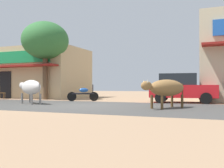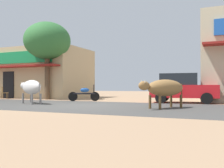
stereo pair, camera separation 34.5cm
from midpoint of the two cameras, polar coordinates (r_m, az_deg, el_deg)
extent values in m
plane|color=#A58160|center=(12.39, -6.24, -4.80)|extent=(80.00, 80.00, 0.00)
cube|color=#464441|center=(12.39, -6.24, -4.79)|extent=(72.00, 6.55, 0.00)
cube|color=tan|center=(23.13, -16.21, 2.18)|extent=(8.94, 5.01, 4.05)
cube|color=#198C4C|center=(21.30, -20.60, 5.50)|extent=(7.15, 0.10, 0.90)
cube|color=maroon|center=(20.96, -21.35, 3.60)|extent=(8.58, 0.90, 0.12)
cube|color=black|center=(21.60, -21.66, -0.19)|extent=(1.10, 0.06, 2.10)
cylinder|color=brown|center=(18.85, -13.73, 1.41)|extent=(0.35, 0.35, 3.14)
ellipsoid|color=#316E35|center=(19.13, -13.71, 9.36)|extent=(3.32, 3.32, 2.65)
cube|color=red|center=(14.99, 16.32, -1.56)|extent=(3.77, 2.06, 0.70)
cube|color=#1E2328|center=(15.00, 15.28, 0.99)|extent=(2.14, 1.76, 0.64)
cylinder|color=black|center=(15.87, 20.66, -2.76)|extent=(0.61, 0.24, 0.60)
cylinder|color=black|center=(14.17, 21.02, -3.02)|extent=(0.61, 0.24, 0.60)
cylinder|color=black|center=(15.92, 12.15, -2.78)|extent=(0.61, 0.24, 0.60)
cylinder|color=black|center=(14.22, 11.50, -3.04)|extent=(0.61, 0.24, 0.60)
cylinder|color=black|center=(16.21, -3.21, -2.79)|extent=(0.55, 0.35, 0.58)
cylinder|color=black|center=(16.21, -8.11, -2.78)|extent=(0.55, 0.35, 0.58)
cylinder|color=black|center=(16.19, -5.66, -2.15)|extent=(1.26, 0.75, 0.10)
ellipsoid|color=#1E4C99|center=(16.18, -5.48, -1.37)|extent=(0.61, 0.48, 0.28)
cylinder|color=black|center=(16.19, -3.46, -1.20)|extent=(0.06, 0.06, 0.60)
ellipsoid|color=silver|center=(14.22, -16.83, -0.69)|extent=(2.16, 1.60, 0.77)
ellipsoid|color=silver|center=(15.45, -18.54, -0.33)|extent=(0.63, 0.52, 0.36)
cone|color=beige|center=(15.47, -18.95, 0.34)|extent=(0.06, 0.06, 0.12)
cone|color=beige|center=(15.53, -18.25, 0.34)|extent=(0.06, 0.06, 0.12)
cylinder|color=gray|center=(14.81, -18.59, -3.01)|extent=(0.11, 0.11, 0.55)
cylinder|color=gray|center=(14.96, -16.96, -3.00)|extent=(0.11, 0.11, 0.55)
cylinder|color=gray|center=(13.51, -16.70, -3.25)|extent=(0.11, 0.11, 0.55)
cylinder|color=gray|center=(13.67, -14.94, -3.23)|extent=(0.11, 0.11, 0.55)
cylinder|color=gray|center=(13.19, -15.14, -1.14)|extent=(0.05, 0.05, 0.61)
ellipsoid|color=olive|center=(10.99, 12.78, -0.84)|extent=(1.65, 2.21, 0.70)
ellipsoid|color=olive|center=(10.01, 8.15, -0.37)|extent=(0.51, 0.63, 0.36)
cone|color=beige|center=(9.90, 8.37, 0.68)|extent=(0.06, 0.06, 0.12)
cone|color=beige|center=(10.04, 7.54, 0.66)|extent=(0.06, 0.06, 0.12)
cylinder|color=brown|center=(10.31, 11.58, -4.07)|extent=(0.11, 0.11, 0.56)
cylinder|color=brown|center=(10.66, 9.38, -3.96)|extent=(0.11, 0.11, 0.56)
cylinder|color=brown|center=(11.39, 15.97, -3.73)|extent=(0.11, 0.11, 0.56)
cylinder|color=brown|center=(11.71, 13.84, -3.65)|extent=(0.11, 0.11, 0.56)
cylinder|color=brown|center=(11.87, 16.08, -1.30)|extent=(0.05, 0.05, 0.56)
cube|color=brown|center=(20.71, -22.35, -1.83)|extent=(0.60, 0.60, 0.05)
cube|color=brown|center=(20.66, -22.88, -1.14)|extent=(0.40, 0.25, 0.44)
cylinder|color=brown|center=(20.93, -22.01, -2.46)|extent=(0.04, 0.04, 0.43)
cylinder|color=brown|center=(20.59, -21.76, -2.50)|extent=(0.04, 0.04, 0.43)
cylinder|color=brown|center=(20.84, -22.95, -2.47)|extent=(0.04, 0.04, 0.43)
cylinder|color=brown|center=(20.50, -22.70, -2.50)|extent=(0.04, 0.04, 0.43)
camera|label=1|loc=(0.17, -89.28, -0.01)|focal=41.04mm
camera|label=2|loc=(0.17, 90.72, 0.01)|focal=41.04mm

